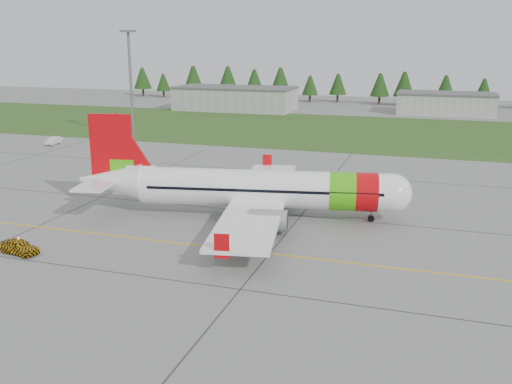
% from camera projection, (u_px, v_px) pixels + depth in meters
% --- Properties ---
extents(ground, '(320.00, 320.00, 0.00)m').
position_uv_depth(ground, '(125.00, 274.00, 46.71)').
color(ground, gray).
rests_on(ground, ground).
extents(aircraft, '(35.82, 33.46, 10.92)m').
position_uv_depth(aircraft, '(256.00, 189.00, 60.95)').
color(aircraft, white).
rests_on(aircraft, ground).
extents(follow_me_car, '(1.61, 1.81, 3.97)m').
position_uv_depth(follow_me_car, '(17.00, 233.00, 50.63)').
color(follow_me_car, '#E5AA0C').
rests_on(follow_me_car, ground).
extents(service_van, '(1.70, 1.64, 4.31)m').
position_uv_depth(service_van, '(53.00, 133.00, 104.41)').
color(service_van, silver).
rests_on(service_van, ground).
extents(grass_strip, '(320.00, 50.00, 0.03)m').
position_uv_depth(grass_strip, '(323.00, 130.00, 122.16)').
color(grass_strip, '#30561E').
rests_on(grass_strip, ground).
extents(taxi_guideline, '(120.00, 0.25, 0.02)m').
position_uv_depth(taxi_guideline, '(169.00, 242.00, 54.06)').
color(taxi_guideline, gold).
rests_on(taxi_guideline, ground).
extents(hangar_west, '(32.00, 14.00, 6.00)m').
position_uv_depth(hangar_west, '(235.00, 99.00, 156.01)').
color(hangar_west, '#A8A8A3').
rests_on(hangar_west, ground).
extents(hangar_east, '(24.00, 12.00, 5.20)m').
position_uv_depth(hangar_east, '(446.00, 104.00, 147.25)').
color(hangar_east, '#A8A8A3').
rests_on(hangar_east, ground).
extents(floodlight_mast, '(0.50, 0.50, 20.00)m').
position_uv_depth(floodlight_mast, '(131.00, 87.00, 106.95)').
color(floodlight_mast, slate).
rests_on(floodlight_mast, ground).
extents(treeline, '(160.00, 8.00, 10.00)m').
position_uv_depth(treeline, '(360.00, 87.00, 172.41)').
color(treeline, '#1C3F14').
rests_on(treeline, ground).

